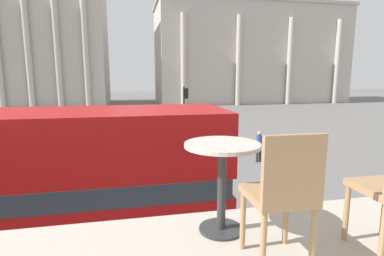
{
  "coord_description": "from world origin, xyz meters",
  "views": [
    {
      "loc": [
        0.17,
        -2.53,
        4.74
      ],
      "look_at": [
        3.8,
        15.1,
        1.65
      ],
      "focal_mm": 28.0,
      "sensor_mm": 36.0,
      "label": 1
    }
  ],
  "objects": [
    {
      "name": "pedestrian_olive",
      "position": [
        0.0,
        12.06,
        1.0
      ],
      "size": [
        0.32,
        0.32,
        1.73
      ],
      "rotation": [
        0.0,
        0.0,
        3.45
      ],
      "color": "#282B33",
      "rests_on": "ground_plane"
    },
    {
      "name": "pedestrian_white",
      "position": [
        3.24,
        15.66,
        0.96
      ],
      "size": [
        0.32,
        0.32,
        1.67
      ],
      "rotation": [
        0.0,
        0.0,
        0.95
      ],
      "color": "#282B33",
      "rests_on": "ground_plane"
    },
    {
      "name": "plaza_building_left",
      "position": [
        -16.24,
        53.1,
        10.65
      ],
      "size": [
        25.68,
        14.42,
        21.31
      ],
      "color": "#BCB2A8",
      "rests_on": "ground_plane"
    },
    {
      "name": "traffic_light_mid",
      "position": [
        3.81,
        17.54,
        2.65
      ],
      "size": [
        0.42,
        0.24,
        4.08
      ],
      "color": "black",
      "rests_on": "ground_plane"
    },
    {
      "name": "plaza_building_right",
      "position": [
        22.7,
        52.99,
        8.9
      ],
      "size": [
        35.49,
        14.67,
        17.78
      ],
      "color": "#BCB2A8",
      "rests_on": "ground_plane"
    },
    {
      "name": "cafe_chair_0",
      "position": [
        1.11,
        -0.87,
        4.01
      ],
      "size": [
        0.4,
        0.4,
        0.91
      ],
      "rotation": [
        0.0,
        0.0,
        0.14
      ],
      "color": "#A87F56",
      "rests_on": "cafe_floor_slab"
    },
    {
      "name": "car_silver",
      "position": [
        1.03,
        27.37,
        0.7
      ],
      "size": [
        4.2,
        1.93,
        1.35
      ],
      "rotation": [
        0.0,
        0.0,
        0.59
      ],
      "color": "black",
      "rests_on": "ground_plane"
    },
    {
      "name": "car_black",
      "position": [
        -6.0,
        14.98,
        0.7
      ],
      "size": [
        4.2,
        1.93,
        1.35
      ],
      "rotation": [
        0.0,
        0.0,
        4.71
      ],
      "color": "black",
      "rests_on": "ground_plane"
    },
    {
      "name": "double_decker_bus",
      "position": [
        -2.68,
        4.49,
        2.23
      ],
      "size": [
        10.07,
        2.64,
        3.99
      ],
      "rotation": [
        0.0,
        0.0,
        0.07
      ],
      "color": "black",
      "rests_on": "ground_plane"
    },
    {
      "name": "cafe_dining_table",
      "position": [
        0.87,
        -0.35,
        4.03
      ],
      "size": [
        0.6,
        0.6,
        0.73
      ],
      "color": "#2D2D30",
      "rests_on": "cafe_floor_slab"
    },
    {
      "name": "pedestrian_blue",
      "position": [
        7.15,
        12.72,
        1.02
      ],
      "size": [
        0.32,
        0.32,
        1.76
      ],
      "rotation": [
        0.0,
        0.0,
        5.07
      ],
      "color": "#282B33",
      "rests_on": "ground_plane"
    },
    {
      "name": "pedestrian_red",
      "position": [
        1.63,
        20.77,
        1.04
      ],
      "size": [
        0.32,
        0.32,
        1.8
      ],
      "rotation": [
        0.0,
        0.0,
        5.67
      ],
      "color": "#282B33",
      "rests_on": "ground_plane"
    }
  ]
}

